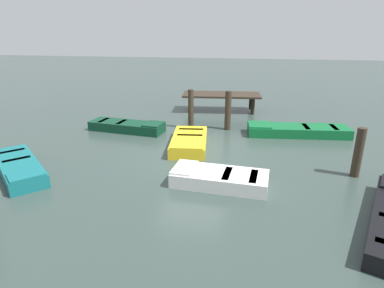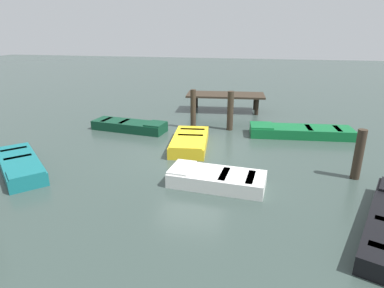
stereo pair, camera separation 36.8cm
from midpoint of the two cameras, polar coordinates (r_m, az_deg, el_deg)
name	(u,v)px [view 2 (the right image)]	position (r m, az deg, el deg)	size (l,w,h in m)	color
ground_plane	(192,153)	(11.96, 0.88, -1.59)	(80.00, 80.00, 0.00)	#33423D
dock_segment	(225,96)	(17.99, 6.42, 8.23)	(4.26, 1.99, 0.95)	#33281E
rowboat_teal	(20,165)	(11.65, -26.93, -3.26)	(3.07, 3.01, 0.46)	#14666B
rowboat_white	(216,178)	(9.53, 5.33, -5.99)	(2.82, 1.43, 0.46)	silver
rowboat_dark_green	(130,126)	(14.78, -10.06, 3.15)	(3.42, 1.47, 0.46)	#0C3823
rowboat_yellow	(190,141)	(12.52, 0.46, 0.45)	(1.56, 3.00, 0.46)	gold
rowboat_green	(300,131)	(14.53, 18.90, 2.10)	(4.26, 1.51, 0.46)	#0F602D
mooring_piling_far_right	(230,111)	(14.60, 7.40, 5.74)	(0.28, 0.28, 1.73)	#33281E
mooring_piling_mid_left	(193,109)	(14.70, 0.93, 6.06)	(0.24, 0.24, 1.77)	#33281E
mooring_piling_center	(359,155)	(10.97, 27.86, -1.63)	(0.27, 0.27, 1.54)	#33281E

